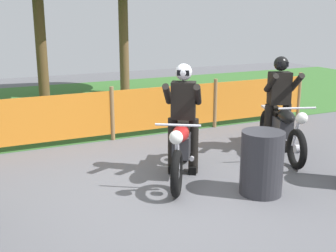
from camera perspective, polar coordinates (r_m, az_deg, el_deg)
The scene contains 8 objects.
ground at distance 6.28m, azimuth 0.38°, elevation -8.10°, with size 24.00×24.00×0.02m, color #5B5B60.
grass_verge at distance 11.93m, azimuth -12.52°, elevation 2.68°, with size 24.00×7.13×0.01m, color #386B2D.
barrier_fence at distance 8.45m, azimuth -7.29°, elevation 1.72°, with size 9.26×0.08×1.05m.
motorcycle_lead at distance 6.49m, azimuth 1.82°, elevation -2.75°, with size 1.21×1.82×0.99m.
motorcycle_third at distance 7.76m, azimuth 14.62°, elevation -0.31°, with size 0.88×1.99×0.98m.
rider_lead at distance 6.57m, azimuth 2.00°, elevation 1.44°, with size 0.71×0.73×1.69m.
rider_third at distance 7.86m, azimuth 14.26°, elevation 3.47°, with size 0.67×0.77×1.69m.
oil_drum at distance 6.07m, azimuth 12.16°, elevation -4.74°, with size 0.58×0.58×0.88m, color #2D2D33.
Camera 1 is at (-2.49, -5.22, 2.43)m, focal length 46.65 mm.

